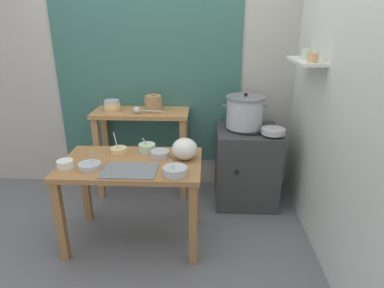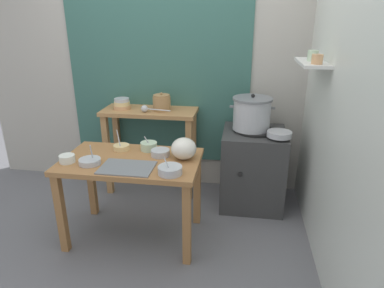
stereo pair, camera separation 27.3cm
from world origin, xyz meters
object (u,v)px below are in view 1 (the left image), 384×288
(wide_pan, at_px, (273,131))
(prep_bowl_5, at_px, (175,171))
(prep_bowl_0, at_px, (119,150))
(prep_bowl_2, at_px, (160,154))
(bowl_stack_enamel, at_px, (112,106))
(prep_bowl_4, at_px, (65,164))
(stove_block, at_px, (246,165))
(prep_bowl_1, at_px, (90,166))
(steamer_pot, at_px, (245,112))
(ladle, at_px, (138,110))
(prep_bowl_3, at_px, (147,148))
(back_shelf_table, at_px, (142,132))
(serving_tray, at_px, (130,170))
(plastic_bag, at_px, (185,149))
(clay_pot, at_px, (154,104))
(prep_table, at_px, (132,174))

(wide_pan, bearing_deg, prep_bowl_5, -137.23)
(prep_bowl_0, distance_m, prep_bowl_2, 0.37)
(bowl_stack_enamel, relative_size, prep_bowl_4, 1.42)
(stove_block, xyz_separation_m, prep_bowl_4, (-1.46, -0.85, 0.37))
(prep_bowl_1, distance_m, prep_bowl_4, 0.19)
(steamer_pot, height_order, prep_bowl_2, steamer_pot)
(steamer_pot, distance_m, ladle, 1.03)
(wide_pan, bearing_deg, prep_bowl_2, -155.37)
(prep_bowl_1, distance_m, prep_bowl_3, 0.51)
(prep_bowl_0, relative_size, prep_bowl_3, 1.25)
(stove_block, distance_m, bowl_stack_enamel, 1.47)
(back_shelf_table, height_order, serving_tray, back_shelf_table)
(ladle, distance_m, plastic_bag, 0.85)
(steamer_pot, xyz_separation_m, prep_bowl_0, (-1.09, -0.56, -0.19))
(bowl_stack_enamel, height_order, prep_bowl_4, bowl_stack_enamel)
(serving_tray, bearing_deg, prep_bowl_3, 80.48)
(back_shelf_table, distance_m, ladle, 0.27)
(wide_pan, xyz_separation_m, prep_bowl_3, (-1.11, -0.34, -0.05))
(back_shelf_table, xyz_separation_m, stove_block, (1.07, -0.13, -0.30))
(plastic_bag, relative_size, prep_bowl_3, 1.45)
(plastic_bag, bearing_deg, bowl_stack_enamel, 135.22)
(clay_pot, distance_m, plastic_bag, 0.87)
(prep_bowl_1, distance_m, prep_bowl_2, 0.55)
(serving_tray, height_order, plastic_bag, plastic_bag)
(steamer_pot, bearing_deg, prep_bowl_4, -148.50)
(prep_table, xyz_separation_m, wide_pan, (1.20, 0.56, 0.20))
(wide_pan, bearing_deg, prep_bowl_3, -162.88)
(prep_bowl_2, bearing_deg, back_shelf_table, 111.24)
(clay_pot, xyz_separation_m, serving_tray, (-0.03, -1.02, -0.25))
(steamer_pot, relative_size, clay_pot, 2.30)
(clay_pot, bearing_deg, stove_block, -7.93)
(plastic_bag, relative_size, prep_bowl_5, 1.16)
(serving_tray, relative_size, prep_bowl_5, 2.26)
(stove_block, height_order, prep_bowl_0, prep_bowl_0)
(serving_tray, bearing_deg, prep_bowl_5, -7.58)
(stove_block, height_order, plastic_bag, plastic_bag)
(prep_table, relative_size, ladle, 3.60)
(ladle, bearing_deg, prep_bowl_2, -65.36)
(wide_pan, distance_m, prep_bowl_2, 1.08)
(ladle, xyz_separation_m, plastic_bag, (0.50, -0.68, -0.13))
(wide_pan, bearing_deg, clay_pot, 165.56)
(prep_table, distance_m, clay_pot, 0.93)
(plastic_bag, bearing_deg, prep_table, -169.76)
(prep_bowl_2, bearing_deg, prep_bowl_4, -160.98)
(prep_bowl_0, bearing_deg, bowl_stack_enamel, 108.03)
(bowl_stack_enamel, bearing_deg, prep_table, -67.13)
(prep_table, xyz_separation_m, prep_bowl_3, (0.09, 0.21, 0.15))
(serving_tray, bearing_deg, steamer_pot, 44.50)
(steamer_pot, xyz_separation_m, serving_tray, (-0.93, -0.91, -0.21))
(back_shelf_table, height_order, prep_bowl_3, back_shelf_table)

